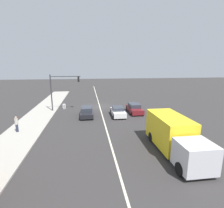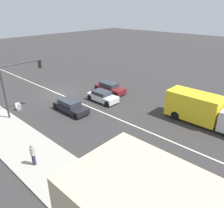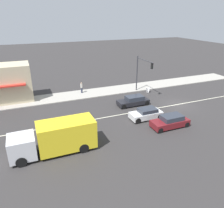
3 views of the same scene
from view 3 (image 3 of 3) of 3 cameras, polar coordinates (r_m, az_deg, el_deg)
The scene contains 11 objects.
ground_plane at distance 25.44m, azimuth -17.25°, elevation -6.07°, with size 160.00×160.00×0.00m, color #333030.
sidewalk_right at distance 33.65m, azimuth -19.80°, elevation 0.79°, with size 4.00×73.00×0.12m, color #A8A399.
lane_marking_center at distance 31.85m, azimuth 16.67°, elevation -0.12°, with size 0.16×60.00×0.01m, color beige.
building_corner_store at distance 34.32m, azimuth -27.13°, elevation 4.74°, with size 4.72×8.14×5.20m.
traffic_signal_main at distance 34.13m, azimuth 7.77°, elevation 9.00°, with size 4.59×0.34×5.60m.
pedestrian at distance 34.83m, azimuth -7.96°, elevation 4.33°, with size 0.34×0.34×1.71m.
warning_aframe_sign at distance 35.54m, azimuth 9.32°, elevation 3.61°, with size 0.45×0.53×0.84m.
delivery_truck at distance 20.41m, azimuth -14.23°, elevation -8.44°, with size 2.44×7.50×2.87m.
van_white at distance 26.50m, azimuth 8.93°, elevation -2.55°, with size 1.75×3.89×1.31m.
sedan_maroon at distance 25.18m, azimuth 14.97°, elevation -4.43°, with size 1.78×4.28×1.39m.
sedan_dark at distance 30.26m, azimuth 5.61°, elevation 0.84°, with size 1.75×4.37×1.31m.
Camera 3 is at (-22.56, 19.20, 11.70)m, focal length 35.00 mm.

